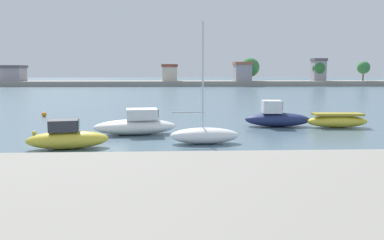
% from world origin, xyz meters
% --- Properties ---
extents(ground_plane, '(400.00, 400.00, 0.00)m').
position_xyz_m(ground_plane, '(0.00, 0.00, 0.00)').
color(ground_plane, slate).
extents(moored_boat_1, '(4.40, 2.17, 1.54)m').
position_xyz_m(moored_boat_1, '(-9.64, 6.66, 0.58)').
color(moored_boat_1, yellow).
rests_on(moored_boat_1, ground).
extents(moored_boat_2, '(5.48, 2.57, 1.66)m').
position_xyz_m(moored_boat_2, '(-6.48, 11.02, 0.63)').
color(moored_boat_2, white).
rests_on(moored_boat_2, ground).
extents(moored_boat_3, '(3.94, 1.56, 6.75)m').
position_xyz_m(moored_boat_3, '(-2.32, 7.76, 0.49)').
color(moored_boat_3, white).
rests_on(moored_boat_3, ground).
extents(moored_boat_4, '(4.86, 2.17, 1.92)m').
position_xyz_m(moored_boat_4, '(3.48, 14.07, 0.67)').
color(moored_boat_4, navy).
rests_on(moored_boat_4, ground).
extents(moored_boat_5, '(4.40, 1.48, 1.04)m').
position_xyz_m(moored_boat_5, '(7.74, 13.36, 0.50)').
color(moored_boat_5, yellow).
rests_on(moored_boat_5, ground).
extents(mooring_buoy_0, '(0.43, 0.43, 0.43)m').
position_xyz_m(mooring_buoy_0, '(-15.59, 20.77, 0.22)').
color(mooring_buoy_0, orange).
rests_on(mooring_buoy_0, ground).
extents(mooring_buoy_2, '(0.26, 0.26, 0.26)m').
position_xyz_m(mooring_buoy_2, '(-12.59, 16.85, 0.13)').
color(mooring_buoy_2, yellow).
rests_on(mooring_buoy_2, ground).
extents(mooring_buoy_3, '(0.29, 0.29, 0.29)m').
position_xyz_m(mooring_buoy_3, '(-12.92, 10.95, 0.14)').
color(mooring_buoy_3, yellow).
rests_on(mooring_buoy_3, ground).
extents(mooring_buoy_4, '(0.41, 0.41, 0.41)m').
position_xyz_m(mooring_buoy_4, '(-6.13, 21.28, 0.21)').
color(mooring_buoy_4, white).
rests_on(mooring_buoy_4, ground).
extents(distant_shoreline, '(121.65, 9.59, 7.36)m').
position_xyz_m(distant_shoreline, '(1.41, 87.24, 1.58)').
color(distant_shoreline, gray).
rests_on(distant_shoreline, ground).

